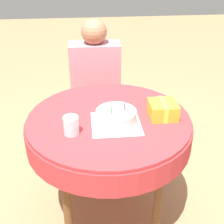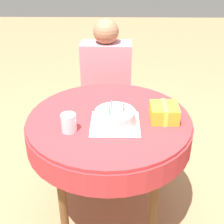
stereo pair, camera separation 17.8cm
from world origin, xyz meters
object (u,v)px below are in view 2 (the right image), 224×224
chair (107,99)px  gift_box (164,113)px  birthday_cake (115,117)px  drinking_glass (69,123)px  person (106,78)px

chair → gift_box: (0.35, -0.84, 0.35)m
birthday_cake → chair: bearing=94.7°
gift_box → chair: bearing=112.8°
drinking_glass → birthday_cake: bearing=17.0°
chair → gift_box: size_ratio=5.20×
person → drinking_glass: 0.91m
chair → birthday_cake: size_ratio=3.77×
person → chair: bearing=90.0°
person → drinking_glass: size_ratio=11.43×
person → drinking_glass: (-0.17, -0.89, 0.12)m
person → drinking_glass: person is taller
chair → drinking_glass: (-0.17, -0.97, 0.35)m
birthday_cake → gift_box: birthday_cake is taller
drinking_glass → person: bearing=79.0°
chair → birthday_cake: birthday_cake is taller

